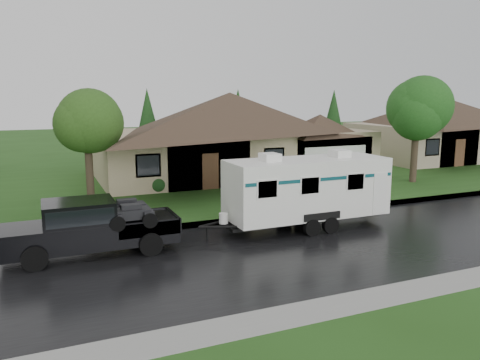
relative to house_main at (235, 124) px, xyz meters
name	(u,v)px	position (x,y,z in m)	size (l,w,h in m)	color
ground	(311,229)	(-2.29, -13.84, -3.59)	(140.00, 140.00, 0.00)	#244C18
road	(338,242)	(-2.29, -15.84, -3.59)	(140.00, 8.00, 0.01)	black
curb	(285,215)	(-2.29, -11.59, -3.52)	(140.00, 0.50, 0.15)	gray
lawn	(199,174)	(-2.29, 1.16, -3.52)	(140.00, 26.00, 0.15)	#244C18
house_main	(235,124)	(0.00, 0.00, 0.00)	(19.44, 10.80, 6.90)	tan
house_neighbor	(444,122)	(19.97, 0.50, -0.27)	(15.12, 9.72, 6.45)	tan
tree_left_green	(87,125)	(-10.24, -4.99, 0.44)	(3.38, 3.38, 5.60)	#382B1E
tree_right_green	(417,112)	(9.07, -7.59, 0.94)	(3.82, 3.82, 6.32)	#382B1E
shrub_row	(259,176)	(-0.29, -4.54, -2.94)	(13.60, 1.00, 1.00)	#143814
pickup_truck	(88,226)	(-11.16, -13.56, -2.55)	(5.86, 2.23, 1.95)	black
travel_trailer	(307,188)	(-2.35, -13.56, -1.87)	(7.22, 2.54, 3.24)	white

